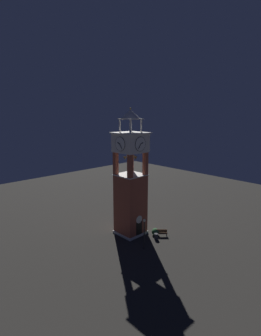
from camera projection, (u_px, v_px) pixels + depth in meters
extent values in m
plane|color=#2A2925|center=(130.00, 233.00, 37.49)|extent=(80.00, 80.00, 0.00)
cube|color=#9E4C38|center=(130.00, 205.00, 36.61)|extent=(3.39, 3.39, 8.47)
cube|color=silver|center=(130.00, 232.00, 37.45)|extent=(3.59, 3.59, 0.35)
cube|color=black|center=(139.00, 229.00, 36.04)|extent=(1.10, 0.04, 2.20)
cylinder|color=silver|center=(139.00, 220.00, 35.74)|extent=(1.10, 0.04, 1.10)
cube|color=#9E4C38|center=(130.00, 167.00, 33.44)|extent=(0.56, 0.56, 3.18)
cube|color=#9E4C38|center=(145.00, 164.00, 35.34)|extent=(0.56, 0.56, 3.18)
cube|color=#9E4C38|center=(116.00, 164.00, 35.45)|extent=(0.56, 0.56, 3.18)
cube|color=#9E4C38|center=(131.00, 161.00, 37.36)|extent=(0.56, 0.56, 3.18)
cube|color=silver|center=(130.00, 175.00, 35.72)|extent=(3.55, 3.55, 0.12)
cone|color=brown|center=(134.00, 157.00, 35.81)|extent=(0.38, 0.38, 0.43)
cone|color=brown|center=(129.00, 157.00, 35.94)|extent=(0.57, 0.57, 0.50)
cone|color=brown|center=(125.00, 158.00, 35.00)|extent=(0.57, 0.57, 0.42)
cone|color=brown|center=(129.00, 159.00, 34.53)|extent=(0.54, 0.54, 0.43)
cone|color=brown|center=(136.00, 158.00, 34.88)|extent=(0.44, 0.44, 0.55)
cube|color=silver|center=(130.00, 143.00, 34.81)|extent=(3.63, 3.63, 2.45)
cylinder|color=white|center=(140.00, 144.00, 33.51)|extent=(1.86, 0.05, 1.86)
torus|color=black|center=(140.00, 144.00, 33.51)|extent=(1.89, 0.06, 1.89)
cube|color=black|center=(142.00, 143.00, 33.60)|extent=(0.47, 0.03, 0.25)
cube|color=black|center=(140.00, 147.00, 33.39)|extent=(0.47, 0.03, 0.65)
cylinder|color=white|center=(121.00, 142.00, 36.12)|extent=(1.86, 0.05, 1.86)
torus|color=black|center=(121.00, 142.00, 36.12)|extent=(1.89, 0.06, 1.89)
cube|color=black|center=(122.00, 141.00, 36.29)|extent=(0.47, 0.03, 0.25)
cube|color=black|center=(120.00, 144.00, 36.08)|extent=(0.47, 0.03, 0.65)
cylinder|color=white|center=(120.00, 144.00, 33.58)|extent=(0.05, 1.86, 1.86)
torus|color=black|center=(120.00, 144.00, 33.58)|extent=(0.06, 1.89, 1.89)
cube|color=black|center=(119.00, 143.00, 33.68)|extent=(0.03, 0.47, 0.25)
cube|color=black|center=(121.00, 147.00, 33.45)|extent=(0.03, 0.47, 0.65)
cylinder|color=white|center=(140.00, 142.00, 36.05)|extent=(0.05, 1.86, 1.86)
torus|color=black|center=(140.00, 142.00, 36.05)|extent=(0.06, 1.89, 1.89)
cube|color=black|center=(139.00, 141.00, 36.23)|extent=(0.03, 0.47, 0.25)
cube|color=black|center=(142.00, 144.00, 36.00)|extent=(0.03, 0.47, 0.65)
cube|color=silver|center=(130.00, 133.00, 34.54)|extent=(3.99, 3.99, 0.16)
cylinder|color=silver|center=(130.00, 126.00, 32.97)|extent=(0.22, 0.22, 1.69)
cylinder|color=silver|center=(141.00, 126.00, 34.31)|extent=(0.22, 0.22, 1.69)
cylinder|color=silver|center=(120.00, 126.00, 34.39)|extent=(0.22, 0.22, 1.69)
cylinder|color=silver|center=(131.00, 125.00, 35.73)|extent=(0.22, 0.22, 1.69)
cube|color=silver|center=(130.00, 119.00, 34.16)|extent=(2.44, 2.44, 0.12)
pyramid|color=silver|center=(130.00, 114.00, 34.03)|extent=(2.44, 2.44, 1.12)
sphere|color=#B79338|center=(130.00, 109.00, 33.89)|extent=(0.24, 0.24, 0.24)
cube|color=brown|center=(161.00, 233.00, 36.35)|extent=(1.46, 1.42, 0.06)
cube|color=brown|center=(161.00, 231.00, 36.48)|extent=(1.19, 1.14, 0.44)
cube|color=#2D2D33|center=(167.00, 235.00, 36.40)|extent=(0.33, 0.34, 0.42)
cube|color=#2D2D33|center=(156.00, 235.00, 36.41)|extent=(0.33, 0.34, 0.42)
cylinder|color=black|center=(144.00, 235.00, 32.73)|extent=(0.12, 0.12, 3.64)
sphere|color=#F9EFCC|center=(144.00, 220.00, 32.32)|extent=(0.36, 0.36, 0.36)
cylinder|color=#2D2D33|center=(156.00, 236.00, 35.55)|extent=(0.52, 0.52, 0.80)
ellipsoid|color=#336638|center=(155.00, 232.00, 36.74)|extent=(1.03, 1.03, 0.97)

